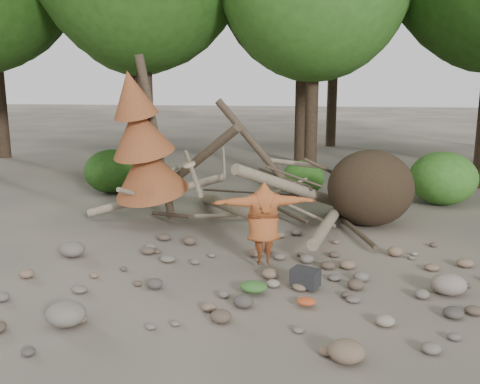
# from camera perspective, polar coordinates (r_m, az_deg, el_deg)

# --- Properties ---
(ground) EXTENTS (120.00, 120.00, 0.00)m
(ground) POSITION_cam_1_polar(r_m,az_deg,el_deg) (10.28, 1.05, -9.50)
(ground) COLOR #514C44
(ground) RESTS_ON ground
(deadfall_pile) EXTENTS (8.55, 5.24, 3.30)m
(deadfall_pile) POSITION_cam_1_polar(r_m,az_deg,el_deg) (14.03, 11.41, 0.27)
(deadfall_pile) COLOR #332619
(deadfall_pile) RESTS_ON ground
(dead_conifer) EXTENTS (2.06, 2.16, 4.35)m
(dead_conifer) POSITION_cam_1_polar(r_m,az_deg,el_deg) (13.64, -10.30, 4.92)
(dead_conifer) COLOR #4C3F30
(dead_conifer) RESTS_ON ground
(bush_left) EXTENTS (1.80, 1.80, 1.44)m
(bush_left) POSITION_cam_1_polar(r_m,az_deg,el_deg) (18.21, -13.52, 2.17)
(bush_left) COLOR #234F15
(bush_left) RESTS_ON ground
(bush_mid) EXTENTS (1.40, 1.40, 1.12)m
(bush_mid) POSITION_cam_1_polar(r_m,az_deg,el_deg) (17.58, 6.75, 1.54)
(bush_mid) COLOR #2F651D
(bush_mid) RESTS_ON ground
(bush_right) EXTENTS (2.00, 2.00, 1.60)m
(bush_right) POSITION_cam_1_polar(r_m,az_deg,el_deg) (17.18, 20.84, 1.38)
(bush_right) COLOR #3A7725
(bush_right) RESTS_ON ground
(frisbee_thrower) EXTENTS (2.58, 1.15, 2.16)m
(frisbee_thrower) POSITION_cam_1_polar(r_m,az_deg,el_deg) (10.70, 2.52, -3.38)
(frisbee_thrower) COLOR #9A4B22
(frisbee_thrower) RESTS_ON ground
(backpack) EXTENTS (0.58, 0.50, 0.33)m
(backpack) POSITION_cam_1_polar(r_m,az_deg,el_deg) (9.94, 6.98, -9.35)
(backpack) COLOR black
(backpack) RESTS_ON ground
(cloth_green) EXTENTS (0.50, 0.41, 0.19)m
(cloth_green) POSITION_cam_1_polar(r_m,az_deg,el_deg) (9.68, 1.45, -10.34)
(cloth_green) COLOR #336127
(cloth_green) RESTS_ON ground
(cloth_orange) EXTENTS (0.33, 0.27, 0.12)m
(cloth_orange) POSITION_cam_1_polar(r_m,az_deg,el_deg) (9.24, 7.08, -11.78)
(cloth_orange) COLOR #AF421E
(cloth_orange) RESTS_ON ground
(boulder_front_left) EXTENTS (0.63, 0.57, 0.38)m
(boulder_front_left) POSITION_cam_1_polar(r_m,az_deg,el_deg) (8.95, -18.06, -12.25)
(boulder_front_left) COLOR #6F665C
(boulder_front_left) RESTS_ON ground
(boulder_front_right) EXTENTS (0.51, 0.46, 0.31)m
(boulder_front_right) POSITION_cam_1_polar(r_m,az_deg,el_deg) (7.71, 11.29, -16.32)
(boulder_front_right) COLOR brown
(boulder_front_right) RESTS_ON ground
(boulder_mid_right) EXTENTS (0.63, 0.56, 0.38)m
(boulder_mid_right) POSITION_cam_1_polar(r_m,az_deg,el_deg) (10.33, 21.36, -9.14)
(boulder_mid_right) COLOR gray
(boulder_mid_right) RESTS_ON ground
(boulder_mid_left) EXTENTS (0.56, 0.50, 0.34)m
(boulder_mid_left) POSITION_cam_1_polar(r_m,az_deg,el_deg) (12.10, -17.47, -5.83)
(boulder_mid_left) COLOR #655E55
(boulder_mid_left) RESTS_ON ground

